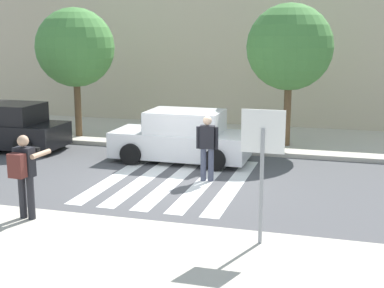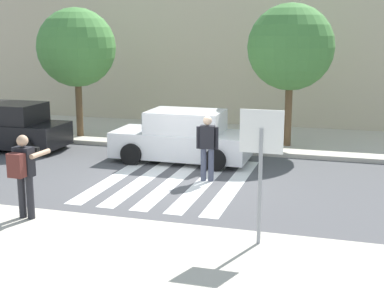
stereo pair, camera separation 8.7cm
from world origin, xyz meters
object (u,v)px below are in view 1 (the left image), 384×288
Objects in this scene: pedestrian_crossing at (207,145)px; photographer_with_backpack at (24,170)px; street_tree_center at (290,47)px; street_tree_west at (75,48)px; stop_sign at (263,147)px; parked_car_white at (182,138)px; parked_car_black at (5,128)px.

photographer_with_backpack is at bearing -122.76° from pedestrian_crossing.
street_tree_center is at bearing 70.41° from pedestrian_crossing.
street_tree_center reaches higher than pedestrian_crossing.
street_tree_west is 7.43m from street_tree_center.
stop_sign is 0.52× the size of street_tree_center.
photographer_with_backpack is at bearing -116.36° from street_tree_center.
street_tree_west reaches higher than parked_car_white.
parked_car_black is 6.16m from parked_car_white.
photographer_with_backpack is 0.42× the size of parked_car_black.
photographer_with_backpack is at bearing -179.40° from stop_sign.
street_tree_west is at bearing 155.39° from parked_car_white.
street_tree_center is (-0.48, 8.57, 1.46)m from stop_sign.
parked_car_black is (-9.49, 6.06, -1.18)m from stop_sign.
pedestrian_crossing is at bearing 116.39° from stop_sign.
parked_car_black is 1.00× the size of parked_car_white.
photographer_with_backpack is at bearing -103.06° from parked_car_white.
stop_sign is at bearing -63.61° from pedestrian_crossing.
street_tree_center is (4.27, 8.62, 2.19)m from photographer_with_backpack.
photographer_with_backpack reaches higher than parked_car_white.
street_tree_west is at bearing 110.97° from photographer_with_backpack.
parked_car_white is 0.90× the size of street_tree_west.
photographer_with_backpack is 4.99m from pedestrian_crossing.
photographer_with_backpack reaches higher than parked_car_black.
stop_sign is at bearing -86.82° from street_tree_center.
street_tree_west reaches higher than pedestrian_crossing.
parked_car_black is (-7.44, 1.92, -0.25)m from pedestrian_crossing.
photographer_with_backpack is 0.37× the size of street_tree_center.
street_tree_center is (2.86, 2.52, 2.63)m from parked_car_white.
parked_car_black is 9.72m from street_tree_center.
photographer_with_backpack is 9.87m from street_tree_center.
parked_car_white is (1.42, 6.11, -0.44)m from photographer_with_backpack.
stop_sign is 1.40× the size of pedestrian_crossing.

